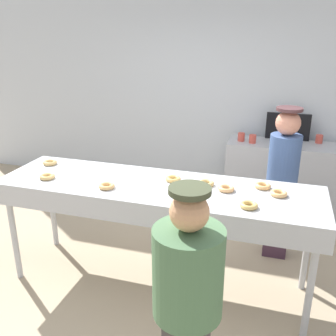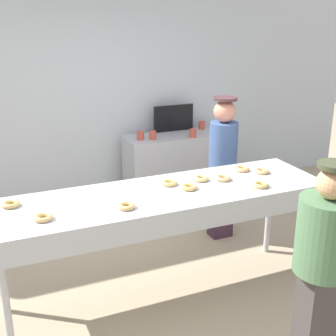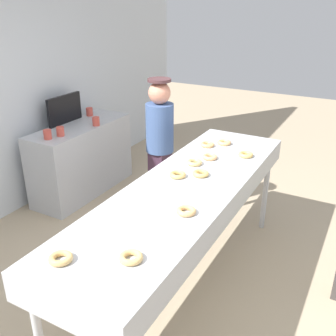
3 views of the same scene
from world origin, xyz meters
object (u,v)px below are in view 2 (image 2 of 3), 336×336
object	(u,v)px
fryer_conveyor	(163,203)
glazed_donut_3	(169,183)
glazed_donut_1	(201,178)
customer_waiting	(323,260)
glazed_donut_8	(43,217)
paper_cup_3	(193,133)
worker_baker	(223,162)
menu_display	(174,118)
glazed_donut_4	(189,187)
glazed_donut_2	(262,171)
glazed_donut_6	(242,169)
paper_cup_2	(202,125)
glazed_donut_5	(11,204)
prep_counter	(180,167)
paper_cup_0	(140,135)
glazed_donut_0	(126,206)
glazed_donut_7	(261,185)
paper_cup_1	(153,135)
glazed_donut_9	(223,178)

from	to	relation	value
fryer_conveyor	glazed_donut_3	xyz separation A→B (m)	(0.11, 0.13, 0.12)
glazed_donut_1	customer_waiting	size ratio (longest dim) A/B	0.09
glazed_donut_8	paper_cup_3	xyz separation A→B (m)	(2.15, 1.96, -0.07)
fryer_conveyor	glazed_donut_1	world-z (taller)	glazed_donut_1
worker_baker	customer_waiting	bearing A→B (deg)	75.34
glazed_donut_1	menu_display	world-z (taller)	menu_display
glazed_donut_4	customer_waiting	world-z (taller)	customer_waiting
glazed_donut_2	menu_display	world-z (taller)	menu_display
fryer_conveyor	glazed_donut_6	bearing A→B (deg)	12.84
paper_cup_2	glazed_donut_1	bearing A→B (deg)	-117.16
glazed_donut_5	prep_counter	xyz separation A→B (m)	(2.25, 1.82, -0.58)
glazed_donut_2	menu_display	bearing A→B (deg)	88.86
paper_cup_0	paper_cup_2	xyz separation A→B (m)	(0.96, 0.20, 0.00)
glazed_donut_0	glazed_donut_7	world-z (taller)	same
glazed_donut_2	paper_cup_1	size ratio (longest dim) A/B	1.28
fryer_conveyor	glazed_donut_0	distance (m)	0.44
glazed_donut_5	glazed_donut_4	bearing A→B (deg)	-8.45
glazed_donut_9	glazed_donut_2	bearing A→B (deg)	3.37
glazed_donut_9	paper_cup_1	distance (m)	1.86
glazed_donut_8	menu_display	size ratio (longest dim) A/B	0.25
customer_waiting	glazed_donut_1	bearing A→B (deg)	90.32
glazed_donut_9	menu_display	distance (m)	2.21
menu_display	glazed_donut_2	bearing A→B (deg)	-91.14
glazed_donut_2	glazed_donut_3	size ratio (longest dim) A/B	1.00
glazed_donut_1	glazed_donut_7	size ratio (longest dim) A/B	1.00
fryer_conveyor	glazed_donut_7	distance (m)	0.85
glazed_donut_3	glazed_donut_6	distance (m)	0.78
paper_cup_0	paper_cup_1	xyz separation A→B (m)	(0.15, -0.05, 0.00)
glazed_donut_9	customer_waiting	bearing A→B (deg)	-89.94
glazed_donut_8	paper_cup_3	distance (m)	2.91
paper_cup_1	customer_waiting	bearing A→B (deg)	-90.86
glazed_donut_7	prep_counter	bearing A→B (deg)	83.52
glazed_donut_4	glazed_donut_8	bearing A→B (deg)	-173.97
glazed_donut_7	glazed_donut_1	bearing A→B (deg)	139.82
glazed_donut_0	worker_baker	xyz separation A→B (m)	(1.42, 1.03, -0.14)
glazed_donut_2	glazed_donut_6	distance (m)	0.18
customer_waiting	paper_cup_2	world-z (taller)	customer_waiting
paper_cup_1	menu_display	xyz separation A→B (m)	(0.42, 0.30, 0.12)
glazed_donut_7	prep_counter	distance (m)	2.31
glazed_donut_1	glazed_donut_7	distance (m)	0.52
glazed_donut_0	glazed_donut_7	distance (m)	1.19
glazed_donut_0	paper_cup_2	world-z (taller)	glazed_donut_0
menu_display	paper_cup_3	bearing A→B (deg)	-77.21
glazed_donut_2	paper_cup_2	xyz separation A→B (m)	(0.44, 2.08, -0.07)
glazed_donut_8	glazed_donut_2	bearing A→B (deg)	6.57
glazed_donut_3	prep_counter	distance (m)	2.18
glazed_donut_5	paper_cup_0	bearing A→B (deg)	46.60
glazed_donut_6	menu_display	distance (m)	2.02
fryer_conveyor	glazed_donut_3	world-z (taller)	glazed_donut_3
paper_cup_3	menu_display	xyz separation A→B (m)	(-0.09, 0.41, 0.12)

